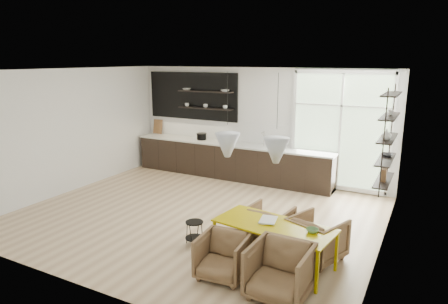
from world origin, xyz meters
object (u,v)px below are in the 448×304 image
armchair_back_right (317,238)px  armchair_front_left (223,256)px  armchair_back_left (268,225)px  dining_table (274,227)px  armchair_front_right (280,271)px  wire_stool (195,230)px

armchair_back_right → armchair_front_left: armchair_back_right is taller
armchair_back_left → armchair_front_left: armchair_back_left is taller
armchair_back_left → armchair_front_left: 1.32m
dining_table → armchair_front_left: dining_table is taller
dining_table → armchair_back_left: 0.76m
armchair_front_left → armchair_front_right: 0.90m
armchair_back_left → wire_stool: armchair_back_left is taller
armchair_back_right → armchair_front_left: (-1.06, -1.17, -0.03)m
dining_table → armchair_back_right: 0.78m
wire_stool → armchair_front_right: bearing=-23.2°
dining_table → wire_stool: bearing=-173.2°
armchair_back_right → wire_stool: (-1.98, -0.47, -0.09)m
armchair_back_left → armchair_front_right: 1.56m
dining_table → armchair_front_right: bearing=-56.0°
armchair_back_left → armchair_back_right: 0.88m
dining_table → armchair_front_right: 0.89m
armchair_front_right → wire_stool: size_ratio=1.96×
armchair_back_left → armchair_back_right: armchair_back_right is taller
dining_table → armchair_back_right: armchair_back_right is taller
dining_table → armchair_front_right: size_ratio=2.36×
armchair_back_left → armchair_front_left: (-0.19, -1.30, -0.02)m
dining_table → armchair_back_left: bearing=125.7°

